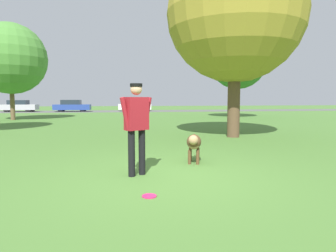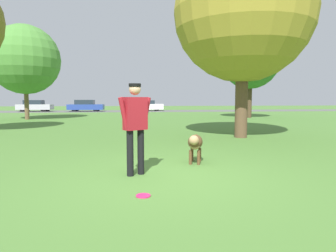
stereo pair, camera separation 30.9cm
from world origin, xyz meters
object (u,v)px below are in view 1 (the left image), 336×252
at_px(person, 137,121).
at_px(tree_near_right, 235,13).
at_px(tree_far_left, 10,59).
at_px(parked_car_white, 134,106).
at_px(tree_far_right, 238,60).
at_px(frisbee, 149,196).
at_px(parked_car_blue, 72,106).
at_px(parked_car_silver, 19,106).
at_px(dog, 194,143).

xyz_separation_m(person, tree_near_right, (4.09, 5.25, 3.61)).
xyz_separation_m(person, tree_far_left, (-7.53, 17.00, 3.22)).
bearing_deg(parked_car_white, tree_far_right, -62.87).
height_order(frisbee, parked_car_blue, parked_car_blue).
height_order(tree_near_right, tree_far_left, tree_near_right).
bearing_deg(frisbee, parked_car_silver, 109.25).
bearing_deg(parked_car_white, dog, -90.28).
distance_m(dog, tree_far_left, 18.79).
distance_m(person, parked_car_silver, 33.59).
height_order(person, tree_far_left, tree_far_left).
bearing_deg(tree_far_right, parked_car_white, 116.37).
relative_size(person, tree_far_left, 0.26).
xyz_separation_m(person, dog, (1.36, 0.89, -0.58)).
distance_m(tree_near_right, parked_car_white, 26.85).
relative_size(frisbee, tree_near_right, 0.03).
xyz_separation_m(tree_near_right, tree_far_left, (-11.62, 11.75, -0.40)).
height_order(dog, tree_near_right, tree_near_right).
xyz_separation_m(person, parked_car_blue, (-5.45, 31.24, -0.38)).
distance_m(tree_near_right, parked_car_blue, 27.97).
bearing_deg(parked_car_silver, dog, -65.63).
distance_m(dog, frisbee, 2.57).
relative_size(tree_far_right, tree_far_left, 1.01).
relative_size(frisbee, tree_far_right, 0.03).
height_order(frisbee, tree_near_right, tree_near_right).
xyz_separation_m(dog, parked_car_white, (0.56, 30.82, 0.18)).
relative_size(frisbee, parked_car_silver, 0.06).
bearing_deg(person, tree_near_right, 22.21).
bearing_deg(parked_car_silver, person, -68.35).
height_order(person, frisbee, person).
relative_size(dog, frisbee, 4.26).
bearing_deg(tree_far_left, tree_far_right, -0.05).
xyz_separation_m(tree_near_right, parked_car_silver, (-15.49, 26.35, -3.99)).
bearing_deg(frisbee, dog, 59.87).
xyz_separation_m(person, frisbee, (0.09, -1.30, -1.04)).
bearing_deg(parked_car_silver, tree_far_left, -73.33).
relative_size(person, frisbee, 7.80).
height_order(frisbee, tree_far_left, tree_far_left).
height_order(tree_far_right, tree_far_left, tree_far_right).
distance_m(tree_far_left, parked_car_blue, 14.83).
height_order(dog, tree_far_right, tree_far_right).
bearing_deg(tree_far_right, dog, -116.02).
bearing_deg(tree_far_left, parked_car_blue, 81.70).
bearing_deg(parked_car_silver, parked_car_blue, -1.68).
height_order(dog, tree_far_left, tree_far_left).
bearing_deg(tree_far_right, person, -118.49).
distance_m(dog, tree_near_right, 6.64).
bearing_deg(tree_far_right, frisbee, -116.53).
xyz_separation_m(dog, tree_far_right, (7.86, 16.10, 4.05)).
distance_m(tree_near_right, tree_far_left, 16.53).
xyz_separation_m(tree_far_left, parked_car_blue, (2.08, 14.23, -3.59)).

